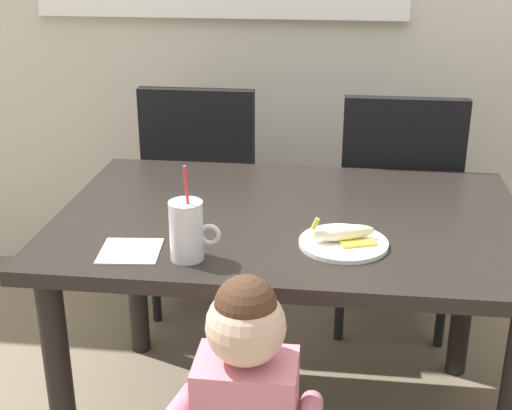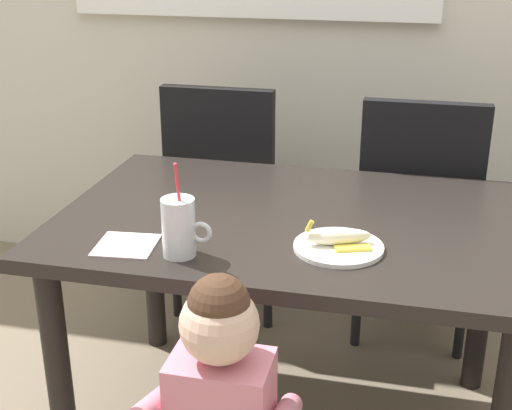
{
  "view_description": "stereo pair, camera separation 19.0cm",
  "coord_description": "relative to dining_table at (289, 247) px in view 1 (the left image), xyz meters",
  "views": [
    {
      "loc": [
        0.13,
        -1.84,
        1.5
      ],
      "look_at": [
        -0.09,
        -0.09,
        0.79
      ],
      "focal_mm": 49.13,
      "sensor_mm": 36.0,
      "label": 1
    },
    {
      "loc": [
        0.32,
        -1.81,
        1.5
      ],
      "look_at": [
        -0.09,
        -0.09,
        0.79
      ],
      "focal_mm": 49.13,
      "sensor_mm": 36.0,
      "label": 2
    }
  ],
  "objects": [
    {
      "name": "dining_table",
      "position": [
        0.0,
        0.0,
        0.0
      ],
      "size": [
        1.32,
        0.88,
        0.73
      ],
      "color": "black",
      "rests_on": "ground"
    },
    {
      "name": "dining_chair_left",
      "position": [
        -0.38,
        0.68,
        -0.09
      ],
      "size": [
        0.44,
        0.45,
        0.96
      ],
      "rotation": [
        0.0,
        0.0,
        3.14
      ],
      "color": "black",
      "rests_on": "ground"
    },
    {
      "name": "dining_chair_right",
      "position": [
        0.35,
        0.63,
        -0.09
      ],
      "size": [
        0.44,
        0.44,
        0.96
      ],
      "rotation": [
        0.0,
        0.0,
        3.14
      ],
      "color": "black",
      "rests_on": "ground"
    },
    {
      "name": "toddler_standing",
      "position": [
        -0.05,
        -0.6,
        -0.1
      ],
      "size": [
        0.33,
        0.24,
        0.84
      ],
      "color": "#3F4760",
      "rests_on": "ground"
    },
    {
      "name": "milk_cup",
      "position": [
        -0.23,
        -0.31,
        0.17
      ],
      "size": [
        0.13,
        0.08,
        0.25
      ],
      "color": "silver",
      "rests_on": "dining_table"
    },
    {
      "name": "snack_plate",
      "position": [
        0.15,
        -0.19,
        0.11
      ],
      "size": [
        0.23,
        0.23,
        0.01
      ],
      "primitive_type": "cylinder",
      "color": "white",
      "rests_on": "dining_table"
    },
    {
      "name": "peeled_banana",
      "position": [
        0.15,
        -0.18,
        0.13
      ],
      "size": [
        0.18,
        0.13,
        0.07
      ],
      "rotation": [
        0.0,
        0.0,
        0.33
      ],
      "color": "#F4EAC6",
      "rests_on": "snack_plate"
    },
    {
      "name": "paper_napkin",
      "position": [
        -0.38,
        -0.29,
        0.1
      ],
      "size": [
        0.16,
        0.16,
        0.0
      ],
      "primitive_type": "cube",
      "rotation": [
        0.0,
        0.0,
        0.1
      ],
      "color": "silver",
      "rests_on": "dining_table"
    }
  ]
}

